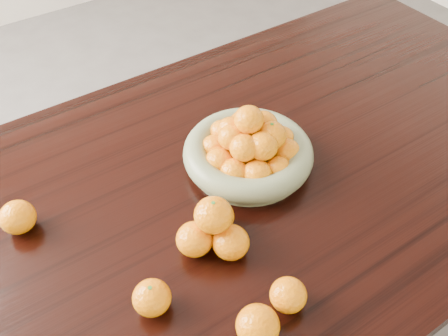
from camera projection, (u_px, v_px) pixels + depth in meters
ground at (228, 336)px, 1.67m from camera, size 5.00×5.00×0.00m
dining_table at (229, 208)px, 1.20m from camera, size 2.00×1.00×0.75m
fruit_bowl at (249, 149)px, 1.15m from camera, size 0.30×0.30×0.16m
orange_pyramid at (214, 228)px, 0.99m from camera, size 0.14×0.15×0.12m
loose_orange_0 at (152, 298)px, 0.89m from camera, size 0.07×0.07×0.07m
loose_orange_1 at (258, 326)px, 0.85m from camera, size 0.08×0.08×0.07m
loose_orange_2 at (288, 295)px, 0.90m from camera, size 0.07×0.07×0.06m
loose_orange_3 at (18, 217)px, 1.02m from camera, size 0.07×0.07×0.07m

